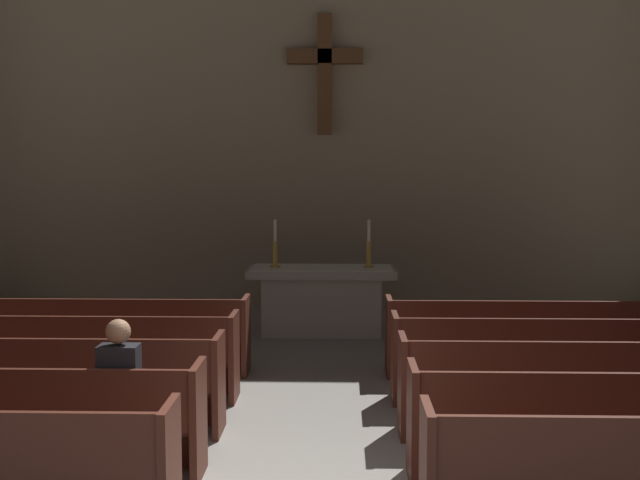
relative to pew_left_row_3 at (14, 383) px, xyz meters
name	(u,v)px	position (x,y,z in m)	size (l,w,h in m)	color
pew_left_row_3	(14,383)	(0.00, 0.00, 0.00)	(3.97, 0.50, 0.95)	#4C2319
pew_left_row_4	(55,356)	(0.00, 1.07, 0.00)	(3.97, 0.50, 0.95)	#4C2319
pew_left_row_5	(86,334)	(0.00, 2.14, 0.00)	(3.97, 0.50, 0.95)	#4C2319
pew_right_row_3	(612,387)	(5.64, 0.00, 0.00)	(3.97, 0.50, 0.95)	#4C2319
pew_right_row_4	(578,359)	(5.64, 1.07, 0.00)	(3.97, 0.50, 0.95)	#4C2319
pew_right_row_5	(552,337)	(5.64, 2.14, 0.00)	(3.97, 0.50, 0.95)	#4C2319
altar	(322,299)	(2.82, 4.46, 0.06)	(2.20, 0.90, 1.01)	#A8A399
candlestick_left	(275,252)	(2.12, 4.46, 0.76)	(0.16, 0.16, 0.72)	#B79338
candlestick_right	(369,252)	(3.52, 4.46, 0.76)	(0.16, 0.16, 0.72)	#B79338
apse_with_cross	(325,98)	(2.82, 6.76, 3.24)	(13.29, 0.49, 7.42)	gray
lone_worshipper	(122,393)	(1.33, -1.03, 0.22)	(0.32, 0.43, 1.32)	#26262B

